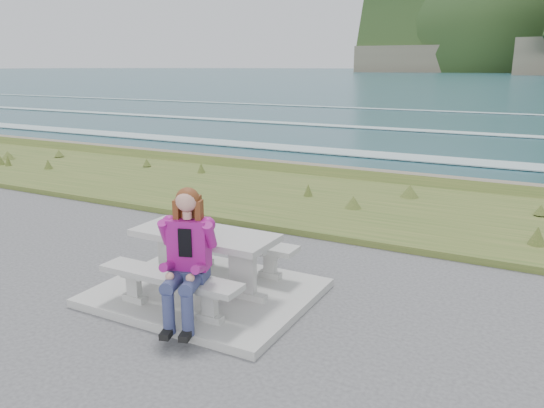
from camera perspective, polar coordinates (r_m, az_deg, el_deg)
name	(u,v)px	position (r m, az deg, el deg)	size (l,w,h in m)	color
concrete_slab	(206,292)	(6.82, -7.07, -9.42)	(2.60, 2.10, 0.10)	#ADACA7
picnic_table	(205,245)	(6.59, -7.25, -4.38)	(1.80, 0.75, 0.75)	#ADACA7
bench_landward	(170,282)	(6.15, -10.95, -8.28)	(1.80, 0.35, 0.45)	#ADACA7
bench_seaward	(235,246)	(7.21, -3.99, -4.55)	(1.80, 0.35, 0.45)	#ADACA7
grass_verge	(345,206)	(11.06, 7.87, -0.23)	(160.00, 4.50, 0.22)	#35541F
shore_drop	(385,180)	(13.76, 12.07, 2.51)	(160.00, 0.80, 2.20)	#6A6050
ocean	(474,153)	(30.72, 20.93, 5.17)	(1600.00, 1600.00, 0.09)	#1D4752
seated_woman	(185,276)	(5.79, -9.29, -7.63)	(0.62, 0.83, 1.47)	navy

